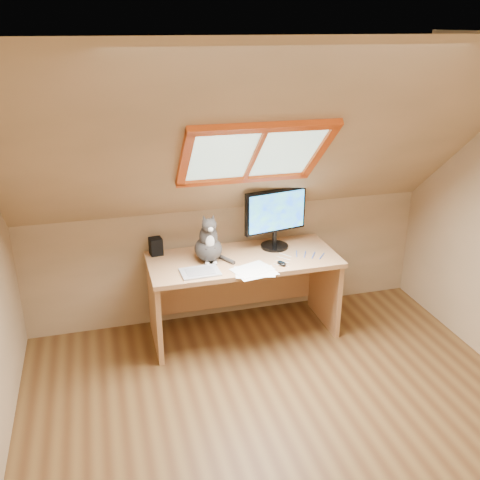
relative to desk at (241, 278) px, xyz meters
name	(u,v)px	position (x,y,z in m)	size (l,w,h in m)	color
ground	(300,447)	(-0.02, -1.45, -0.48)	(3.50, 3.50, 0.00)	brown
room_shell	(318,240)	(-0.02, -1.54, 0.95)	(3.52, 3.52, 2.41)	tan
desk	(241,278)	(0.00, 0.00, 0.00)	(1.53, 0.67, 0.70)	tan
monitor	(276,215)	(0.31, 0.06, 0.51)	(0.54, 0.23, 0.50)	black
cat	(208,244)	(-0.28, -0.05, 0.36)	(0.22, 0.27, 0.40)	#393532
desk_speaker	(156,246)	(-0.67, 0.18, 0.29)	(0.10, 0.10, 0.14)	black
graphics_tablet	(200,272)	(-0.39, -0.25, 0.22)	(0.29, 0.21, 0.01)	#B2B2B7
mouse	(282,263)	(0.25, -0.29, 0.23)	(0.05, 0.09, 0.03)	black
papers	(246,271)	(-0.05, -0.33, 0.22)	(0.35, 0.30, 0.01)	white
cables	(299,257)	(0.44, -0.18, 0.22)	(0.51, 0.26, 0.01)	silver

